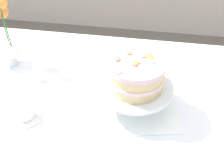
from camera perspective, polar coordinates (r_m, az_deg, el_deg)
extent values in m
cube|color=white|center=(1.37, -2.45, -4.16)|extent=(1.40, 1.00, 0.03)
cylinder|color=brown|center=(2.06, -16.57, -2.28)|extent=(0.06, 0.06, 0.71)
cylinder|color=brown|center=(1.93, 18.12, -5.96)|extent=(0.06, 0.06, 0.71)
cube|color=white|center=(1.34, 3.75, -4.38)|extent=(0.38, 0.38, 0.00)
cylinder|color=silver|center=(1.33, 3.76, -4.18)|extent=(0.11, 0.11, 0.01)
cylinder|color=silver|center=(1.30, 3.84, -2.81)|extent=(0.03, 0.03, 0.07)
cylinder|color=silver|center=(1.28, 3.92, -1.35)|extent=(0.29, 0.29, 0.01)
cylinder|color=beige|center=(1.26, 3.97, -0.45)|extent=(0.20, 0.20, 0.04)
cylinder|color=beige|center=(1.24, 4.03, 0.52)|extent=(0.21, 0.21, 0.01)
cylinder|color=beige|center=(1.23, 4.08, 1.51)|extent=(0.20, 0.20, 0.04)
cylinder|color=beige|center=(1.21, 4.15, 2.63)|extent=(0.21, 0.21, 0.02)
ellipsoid|color=yellow|center=(1.24, 6.08, 4.22)|extent=(0.04, 0.03, 0.01)
ellipsoid|color=pink|center=(1.21, 7.04, 3.20)|extent=(0.02, 0.03, 0.00)
ellipsoid|color=yellow|center=(1.23, 6.56, 3.93)|extent=(0.04, 0.03, 0.01)
ellipsoid|color=orange|center=(1.20, 4.21, 3.01)|extent=(0.03, 0.03, 0.01)
ellipsoid|color=#E56B51|center=(1.21, 0.94, 3.39)|extent=(0.03, 0.03, 0.01)
ellipsoid|color=#E56B51|center=(1.19, 3.76, 2.67)|extent=(0.03, 0.03, 0.01)
ellipsoid|color=#E56B51|center=(1.24, 2.88, 4.56)|extent=(0.03, 0.03, 0.00)
ellipsoid|color=pink|center=(1.23, 5.12, 4.08)|extent=(0.03, 0.03, 0.01)
ellipsoid|color=pink|center=(1.15, 1.23, 1.44)|extent=(0.03, 0.04, 0.01)
cylinder|color=silver|center=(1.61, -16.80, 3.59)|extent=(0.06, 0.06, 0.06)
cone|color=silver|center=(1.58, -17.18, 5.30)|extent=(0.11, 0.11, 0.05)
cylinder|color=#2D6028|center=(1.52, -17.52, 8.75)|extent=(0.02, 0.01, 0.21)
sphere|color=orange|center=(1.47, -18.05, 12.24)|extent=(0.04, 0.04, 0.04)
cylinder|color=#2D6028|center=(1.56, -17.61, 8.24)|extent=(0.01, 0.03, 0.15)
sphere|color=orange|center=(1.54, -18.07, 10.84)|extent=(0.06, 0.06, 0.06)
cylinder|color=white|center=(1.33, -14.34, -5.98)|extent=(0.12, 0.12, 0.01)
cylinder|color=white|center=(1.31, -14.52, -5.16)|extent=(0.08, 0.08, 0.05)
torus|color=white|center=(1.29, -12.57, -5.36)|extent=(0.03, 0.01, 0.03)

